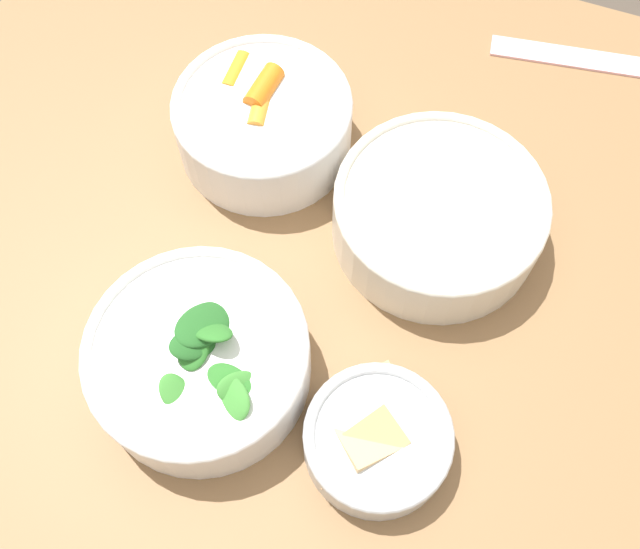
{
  "coord_description": "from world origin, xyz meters",
  "views": [
    {
      "loc": [
        0.02,
        -0.25,
        1.37
      ],
      "look_at": [
        -0.08,
        0.01,
        0.8
      ],
      "focal_mm": 40.0,
      "sensor_mm": 36.0,
      "label": 1
    }
  ],
  "objects": [
    {
      "name": "ground_plane",
      "position": [
        0.0,
        0.0,
        0.0
      ],
      "size": [
        10.0,
        10.0,
        0.0
      ],
      "primitive_type": "plane",
      "color": "#4C4238"
    },
    {
      "name": "dining_table",
      "position": [
        0.0,
        0.0,
        0.65
      ],
      "size": [
        1.11,
        0.92,
        0.77
      ],
      "color": "olive",
      "rests_on": "ground_plane"
    },
    {
      "name": "bowl_carrots",
      "position": [
        -0.19,
        0.14,
        0.81
      ],
      "size": [
        0.17,
        0.17,
        0.08
      ],
      "color": "white",
      "rests_on": "dining_table"
    },
    {
      "name": "bowl_greens",
      "position": [
        -0.14,
        -0.1,
        0.81
      ],
      "size": [
        0.18,
        0.18,
        0.09
      ],
      "color": "white",
      "rests_on": "dining_table"
    },
    {
      "name": "bowl_beans_hotdog",
      "position": [
        0.0,
        0.1,
        0.8
      ],
      "size": [
        0.19,
        0.19,
        0.06
      ],
      "color": "silver",
      "rests_on": "dining_table"
    },
    {
      "name": "bowl_cookies",
      "position": [
        0.02,
        -0.11,
        0.8
      ],
      "size": [
        0.12,
        0.12,
        0.04
      ],
      "color": "silver",
      "rests_on": "dining_table"
    },
    {
      "name": "ruler",
      "position": [
        0.13,
        0.38,
        0.78
      ],
      "size": [
        0.28,
        0.07,
        0.0
      ],
      "color": "#EFB7C6",
      "rests_on": "dining_table"
    }
  ]
}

